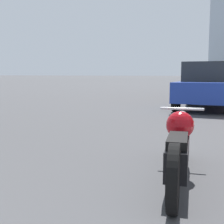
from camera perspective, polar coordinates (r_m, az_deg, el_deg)
The scene contains 3 objects.
motorcycle at distance 3.95m, azimuth 12.11°, elevation -6.22°, with size 0.62×2.49×0.83m.
parked_car_blue at distance 12.09m, azimuth 16.93°, elevation 4.59°, with size 2.04×4.08×1.73m.
parked_car_black at distance 22.48m, azimuth 19.41°, elevation 5.61°, with size 2.04×3.94×1.81m.
Camera 1 is at (3.55, 0.56, 1.31)m, focal length 50.00 mm.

